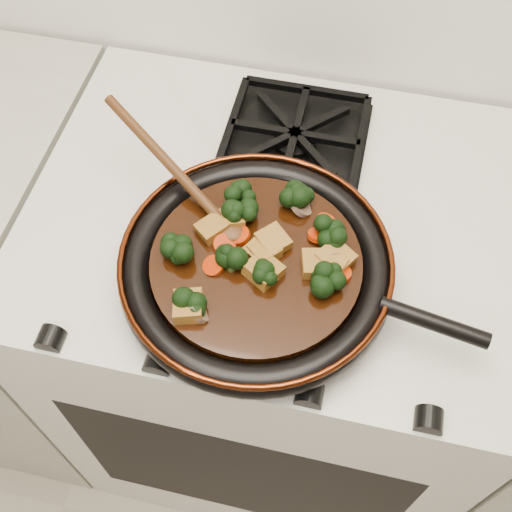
# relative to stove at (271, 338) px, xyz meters

# --- Properties ---
(stove) EXTENTS (0.76, 0.60, 0.90)m
(stove) POSITION_rel_stove_xyz_m (0.00, 0.00, 0.00)
(stove) COLOR beige
(stove) RESTS_ON ground
(burner_grate_front) EXTENTS (0.23, 0.23, 0.03)m
(burner_grate_front) POSITION_rel_stove_xyz_m (0.00, -0.14, 0.46)
(burner_grate_front) COLOR black
(burner_grate_front) RESTS_ON stove
(burner_grate_back) EXTENTS (0.23, 0.23, 0.03)m
(burner_grate_back) POSITION_rel_stove_xyz_m (0.00, 0.14, 0.46)
(burner_grate_back) COLOR black
(burner_grate_back) RESTS_ON stove
(skillet) EXTENTS (0.50, 0.37, 0.05)m
(skillet) POSITION_rel_stove_xyz_m (-0.00, -0.13, 0.49)
(skillet) COLOR black
(skillet) RESTS_ON burner_grate_front
(braising_sauce) EXTENTS (0.29, 0.29, 0.02)m
(braising_sauce) POSITION_rel_stove_xyz_m (-0.00, -0.13, 0.50)
(braising_sauce) COLOR black
(braising_sauce) RESTS_ON skillet
(tofu_cube_0) EXTENTS (0.05, 0.05, 0.02)m
(tofu_cube_0) POSITION_rel_stove_xyz_m (-0.00, -0.12, 0.52)
(tofu_cube_0) COLOR #8D6020
(tofu_cube_0) RESTS_ON braising_sauce
(tofu_cube_1) EXTENTS (0.06, 0.06, 0.03)m
(tofu_cube_1) POSITION_rel_stove_xyz_m (0.10, -0.11, 0.52)
(tofu_cube_1) COLOR #8D6020
(tofu_cube_1) RESTS_ON braising_sauce
(tofu_cube_2) EXTENTS (0.05, 0.05, 0.03)m
(tofu_cube_2) POSITION_rel_stove_xyz_m (-0.07, -0.22, 0.52)
(tofu_cube_2) COLOR #8D6020
(tofu_cube_2) RESTS_ON braising_sauce
(tofu_cube_3) EXTENTS (0.06, 0.05, 0.02)m
(tofu_cube_3) POSITION_rel_stove_xyz_m (0.01, -0.10, 0.52)
(tofu_cube_3) COLOR #8D6020
(tofu_cube_3) RESTS_ON braising_sauce
(tofu_cube_4) EXTENTS (0.05, 0.05, 0.02)m
(tofu_cube_4) POSITION_rel_stove_xyz_m (0.08, -0.12, 0.52)
(tofu_cube_4) COLOR #8D6020
(tofu_cube_4) RESTS_ON braising_sauce
(tofu_cube_5) EXTENTS (0.06, 0.06, 0.03)m
(tofu_cube_5) POSITION_rel_stove_xyz_m (0.01, -0.15, 0.52)
(tofu_cube_5) COLOR #8D6020
(tofu_cube_5) RESTS_ON braising_sauce
(tofu_cube_6) EXTENTS (0.04, 0.04, 0.02)m
(tofu_cube_6) POSITION_rel_stove_xyz_m (-0.05, -0.08, 0.52)
(tofu_cube_6) COLOR #8D6020
(tofu_cube_6) RESTS_ON braising_sauce
(tofu_cube_7) EXTENTS (0.05, 0.05, 0.02)m
(tofu_cube_7) POSITION_rel_stove_xyz_m (-0.07, -0.10, 0.52)
(tofu_cube_7) COLOR #8D6020
(tofu_cube_7) RESTS_ON braising_sauce
(tofu_cube_8) EXTENTS (0.05, 0.05, 0.03)m
(tofu_cube_8) POSITION_rel_stove_xyz_m (0.09, -0.13, 0.52)
(tofu_cube_8) COLOR #8D6020
(tofu_cube_8) RESTS_ON braising_sauce
(tofu_cube_9) EXTENTS (0.05, 0.05, 0.02)m
(tofu_cube_9) POSITION_rel_stove_xyz_m (0.01, -0.12, 0.52)
(tofu_cube_9) COLOR #8D6020
(tofu_cube_9) RESTS_ON braising_sauce
(broccoli_floret_0) EXTENTS (0.07, 0.07, 0.07)m
(broccoli_floret_0) POSITION_rel_stove_xyz_m (0.01, -0.15, 0.52)
(broccoli_floret_0) COLOR black
(broccoli_floret_0) RESTS_ON braising_sauce
(broccoli_floret_1) EXTENTS (0.09, 0.09, 0.06)m
(broccoli_floret_1) POSITION_rel_stove_xyz_m (-0.11, -0.15, 0.52)
(broccoli_floret_1) COLOR black
(broccoli_floret_1) RESTS_ON braising_sauce
(broccoli_floret_2) EXTENTS (0.08, 0.08, 0.07)m
(broccoli_floret_2) POSITION_rel_stove_xyz_m (-0.03, -0.15, 0.52)
(broccoli_floret_2) COLOR black
(broccoli_floret_2) RESTS_ON braising_sauce
(broccoli_floret_3) EXTENTS (0.08, 0.09, 0.07)m
(broccoli_floret_3) POSITION_rel_stove_xyz_m (0.09, -0.08, 0.52)
(broccoli_floret_3) COLOR black
(broccoli_floret_3) RESTS_ON braising_sauce
(broccoli_floret_4) EXTENTS (0.08, 0.08, 0.07)m
(broccoli_floret_4) POSITION_rel_stove_xyz_m (-0.04, -0.04, 0.52)
(broccoli_floret_4) COLOR black
(broccoli_floret_4) RESTS_ON braising_sauce
(broccoli_floret_5) EXTENTS (0.09, 0.09, 0.07)m
(broccoli_floret_5) POSITION_rel_stove_xyz_m (0.10, -0.15, 0.52)
(broccoli_floret_5) COLOR black
(broccoli_floret_5) RESTS_ON braising_sauce
(broccoli_floret_6) EXTENTS (0.09, 0.08, 0.07)m
(broccoli_floret_6) POSITION_rel_stove_xyz_m (-0.04, -0.07, 0.52)
(broccoli_floret_6) COLOR black
(broccoli_floret_6) RESTS_ON braising_sauce
(broccoli_floret_7) EXTENTS (0.08, 0.08, 0.06)m
(broccoli_floret_7) POSITION_rel_stove_xyz_m (-0.07, -0.23, 0.52)
(broccoli_floret_7) COLOR black
(broccoli_floret_7) RESTS_ON braising_sauce
(broccoli_floret_8) EXTENTS (0.09, 0.09, 0.07)m
(broccoli_floret_8) POSITION_rel_stove_xyz_m (0.03, -0.03, 0.52)
(broccoli_floret_8) COLOR black
(broccoli_floret_8) RESTS_ON braising_sauce
(carrot_coin_0) EXTENTS (0.03, 0.03, 0.01)m
(carrot_coin_0) POSITION_rel_stove_xyz_m (0.11, -0.13, 0.51)
(carrot_coin_0) COLOR #B52805
(carrot_coin_0) RESTS_ON braising_sauce
(carrot_coin_1) EXTENTS (0.03, 0.03, 0.02)m
(carrot_coin_1) POSITION_rel_stove_xyz_m (0.07, -0.08, 0.51)
(carrot_coin_1) COLOR #B52805
(carrot_coin_1) RESTS_ON braising_sauce
(carrot_coin_2) EXTENTS (0.03, 0.03, 0.02)m
(carrot_coin_2) POSITION_rel_stove_xyz_m (-0.05, -0.12, 0.51)
(carrot_coin_2) COLOR #B52805
(carrot_coin_2) RESTS_ON braising_sauce
(carrot_coin_3) EXTENTS (0.03, 0.03, 0.02)m
(carrot_coin_3) POSITION_rel_stove_xyz_m (-0.03, -0.10, 0.51)
(carrot_coin_3) COLOR #B52805
(carrot_coin_3) RESTS_ON braising_sauce
(carrot_coin_4) EXTENTS (0.03, 0.03, 0.02)m
(carrot_coin_4) POSITION_rel_stove_xyz_m (0.08, -0.05, 0.51)
(carrot_coin_4) COLOR #B52805
(carrot_coin_4) RESTS_ON braising_sauce
(carrot_coin_5) EXTENTS (0.03, 0.03, 0.02)m
(carrot_coin_5) POSITION_rel_stove_xyz_m (-0.06, -0.15, 0.51)
(carrot_coin_5) COLOR #B52805
(carrot_coin_5) RESTS_ON braising_sauce
(mushroom_slice_0) EXTENTS (0.04, 0.04, 0.03)m
(mushroom_slice_0) POSITION_rel_stove_xyz_m (0.10, -0.12, 0.52)
(mushroom_slice_0) COLOR brown
(mushroom_slice_0) RESTS_ON braising_sauce
(mushroom_slice_1) EXTENTS (0.04, 0.04, 0.03)m
(mushroom_slice_1) POSITION_rel_stove_xyz_m (0.04, -0.03, 0.52)
(mushroom_slice_1) COLOR brown
(mushroom_slice_1) RESTS_ON braising_sauce
(mushroom_slice_2) EXTENTS (0.05, 0.05, 0.02)m
(mushroom_slice_2) POSITION_rel_stove_xyz_m (0.09, -0.08, 0.52)
(mushroom_slice_2) COLOR brown
(mushroom_slice_2) RESTS_ON braising_sauce
(mushroom_slice_3) EXTENTS (0.04, 0.05, 0.04)m
(mushroom_slice_3) POSITION_rel_stove_xyz_m (-0.06, -0.22, 0.52)
(mushroom_slice_3) COLOR brown
(mushroom_slice_3) RESTS_ON braising_sauce
(wooden_spoon) EXTENTS (0.15, 0.11, 0.26)m
(wooden_spoon) POSITION_rel_stove_xyz_m (-0.11, -0.05, 0.53)
(wooden_spoon) COLOR #47270F
(wooden_spoon) RESTS_ON braising_sauce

